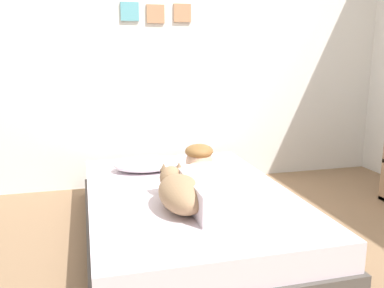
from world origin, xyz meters
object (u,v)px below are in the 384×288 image
(coffee_cup, at_px, (198,170))
(bed, at_px, (189,212))
(cell_phone, at_px, (196,203))
(dog, at_px, (180,191))
(pillow, at_px, (147,164))
(person_lying, at_px, (214,182))

(coffee_cup, bearing_deg, bed, -114.97)
(coffee_cup, bearing_deg, cell_phone, -106.58)
(dog, distance_m, coffee_cup, 0.69)
(dog, distance_m, cell_phone, 0.15)
(dog, height_order, cell_phone, dog)
(bed, xyz_separation_m, cell_phone, (-0.02, -0.25, 0.16))
(bed, distance_m, cell_phone, 0.30)
(pillow, distance_m, cell_phone, 0.82)
(person_lying, distance_m, dog, 0.28)
(pillow, height_order, person_lying, person_lying)
(person_lying, xyz_separation_m, cell_phone, (-0.14, -0.08, -0.10))
(bed, xyz_separation_m, dog, (-0.13, -0.29, 0.26))
(person_lying, relative_size, cell_phone, 6.57)
(person_lying, bearing_deg, coffee_cup, 86.15)
(person_lying, relative_size, dog, 1.60)
(bed, relative_size, cell_phone, 14.27)
(person_lying, distance_m, coffee_cup, 0.52)
(pillow, relative_size, cell_phone, 3.71)
(person_lying, bearing_deg, dog, -154.73)
(cell_phone, bearing_deg, pillow, 102.60)
(pillow, relative_size, coffee_cup, 4.16)
(dog, xyz_separation_m, cell_phone, (0.11, 0.04, -0.10))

